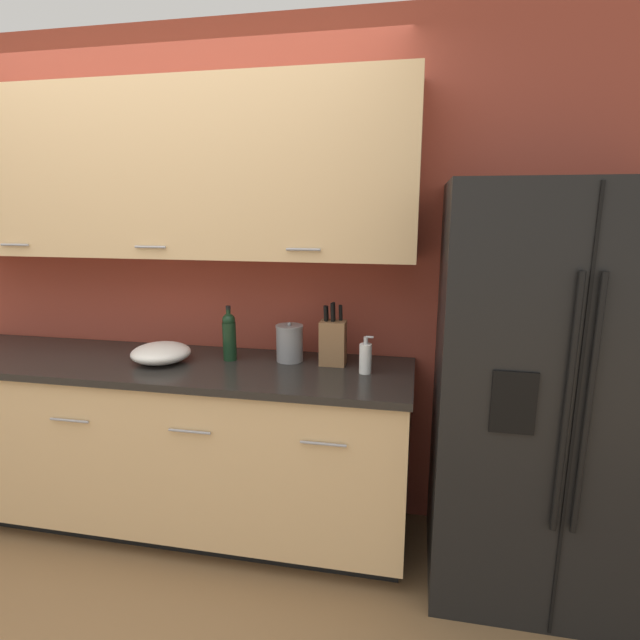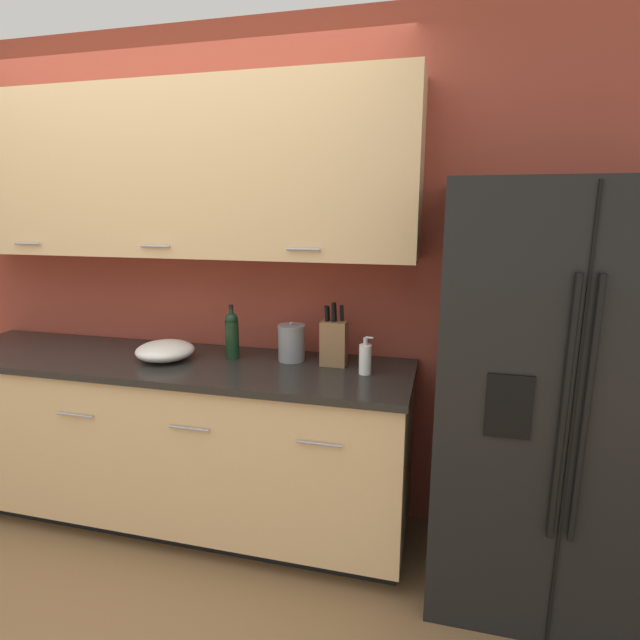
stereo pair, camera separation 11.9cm
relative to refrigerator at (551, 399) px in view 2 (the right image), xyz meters
name	(u,v)px [view 2 (the right image)]	position (x,y,z in m)	size (l,w,h in m)	color
ground_plane	(73,618)	(-1.90, -0.70, -0.89)	(14.00, 14.00, 0.00)	olive
wall_back	(181,244)	(-1.88, 0.33, 0.60)	(10.00, 0.39, 2.60)	#993D2D
counter_unit	(170,439)	(-1.86, 0.05, -0.43)	(2.56, 0.64, 0.92)	black
refrigerator	(551,399)	(0.00, 0.00, 0.00)	(0.95, 0.74, 1.79)	black
knife_block	(334,342)	(-0.98, 0.16, 0.14)	(0.13, 0.09, 0.32)	olive
wine_bottle	(232,334)	(-1.51, 0.13, 0.15)	(0.07, 0.07, 0.28)	black
soap_dispenser	(365,359)	(-0.80, 0.06, 0.10)	(0.06, 0.06, 0.18)	white
steel_canister	(291,343)	(-1.20, 0.18, 0.12)	(0.14, 0.14, 0.20)	gray
mixing_bowl	(165,351)	(-1.83, 0.03, 0.07)	(0.29, 0.29, 0.10)	white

